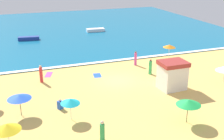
# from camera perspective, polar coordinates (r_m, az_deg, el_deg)

# --- Properties ---
(ground_plane) EXTENTS (60.00, 60.00, 0.00)m
(ground_plane) POSITION_cam_1_polar(r_m,az_deg,el_deg) (30.52, 0.92, -2.20)
(ground_plane) COLOR #EDBC60
(ocean_water) EXTENTS (60.00, 44.00, 0.10)m
(ocean_water) POSITION_cam_1_polar(r_m,az_deg,el_deg) (56.46, -9.13, 8.37)
(ocean_water) COLOR #146B93
(ocean_water) RESTS_ON ground_plane
(wave_breaker_foam) EXTENTS (57.00, 0.70, 0.01)m
(wave_breaker_foam) POSITION_cam_1_polar(r_m,az_deg,el_deg) (36.06, -2.57, 1.63)
(wave_breaker_foam) COLOR white
(wave_breaker_foam) RESTS_ON ocean_water
(lifeguard_cabana) EXTENTS (2.68, 2.19, 2.93)m
(lifeguard_cabana) POSITION_cam_1_polar(r_m,az_deg,el_deg) (28.73, 12.27, -0.97)
(lifeguard_cabana) COLOR white
(lifeguard_cabana) RESTS_ON ground_plane
(beach_umbrella_0) EXTENTS (2.69, 2.69, 1.90)m
(beach_umbrella_0) POSITION_cam_1_polar(r_m,az_deg,el_deg) (24.19, -18.50, -5.26)
(beach_umbrella_0) COLOR #4C3823
(beach_umbrella_0) RESTS_ON ground_plane
(beach_umbrella_2) EXTENTS (2.25, 2.25, 1.89)m
(beach_umbrella_2) POSITION_cam_1_polar(r_m,az_deg,el_deg) (22.67, -8.56, -6.34)
(beach_umbrella_2) COLOR silver
(beach_umbrella_2) RESTS_ON ground_plane
(beach_umbrella_4) EXTENTS (2.17, 2.16, 1.98)m
(beach_umbrella_4) POSITION_cam_1_polar(r_m,az_deg,el_deg) (37.93, 11.69, 4.83)
(beach_umbrella_4) COLOR silver
(beach_umbrella_4) RESTS_ON ground_plane
(beach_umbrella_5) EXTENTS (2.77, 2.77, 2.03)m
(beach_umbrella_5) POSITION_cam_1_polar(r_m,az_deg,el_deg) (22.78, 15.42, -6.40)
(beach_umbrella_5) COLOR #4C3823
(beach_umbrella_5) RESTS_ON ground_plane
(beach_umbrella_7) EXTENTS (2.51, 2.51, 2.33)m
(beach_umbrella_7) POSITION_cam_1_polar(r_m,az_deg,el_deg) (19.54, -20.73, -10.90)
(beach_umbrella_7) COLOR silver
(beach_umbrella_7) RESTS_ON ground_plane
(beachgoer_1) EXTENTS (0.48, 0.48, 1.93)m
(beachgoer_1) POSITION_cam_1_polar(r_m,az_deg,el_deg) (30.79, -14.35, -0.82)
(beachgoer_1) COLOR red
(beachgoer_1) RESTS_ON ground_plane
(beachgoer_2) EXTENTS (0.54, 0.54, 0.95)m
(beachgoer_2) POSITION_cam_1_polar(r_m,az_deg,el_deg) (25.00, -10.59, -6.99)
(beachgoer_2) COLOR blue
(beachgoer_2) RESTS_ON ground_plane
(beachgoer_3) EXTENTS (0.43, 0.43, 1.81)m
(beachgoer_3) POSITION_cam_1_polar(r_m,az_deg,el_deg) (35.13, 4.85, 2.35)
(beachgoer_3) COLOR #D84CA5
(beachgoer_3) RESTS_ON ground_plane
(beachgoer_4) EXTENTS (0.50, 0.50, 1.57)m
(beachgoer_4) POSITION_cam_1_polar(r_m,az_deg,el_deg) (20.41, -2.02, -12.40)
(beachgoer_4) COLOR green
(beachgoer_4) RESTS_ON ground_plane
(beachgoer_5) EXTENTS (0.54, 0.54, 0.91)m
(beachgoer_5) POSITION_cam_1_polar(r_m,az_deg,el_deg) (35.77, 12.94, 1.44)
(beachgoer_5) COLOR orange
(beachgoer_5) RESTS_ON ground_plane
(beachgoer_6) EXTENTS (0.52, 0.52, 1.79)m
(beachgoer_6) POSITION_cam_1_polar(r_m,az_deg,el_deg) (32.38, 7.86, 0.57)
(beachgoer_6) COLOR green
(beachgoer_6) RESTS_ON ground_plane
(beach_towel_0) EXTENTS (1.17, 1.81, 0.01)m
(beach_towel_0) POSITION_cam_1_polar(r_m,az_deg,el_deg) (33.00, -12.86, -0.92)
(beach_towel_0) COLOR #D84CA5
(beach_towel_0) RESTS_ON ground_plane
(beach_towel_1) EXTENTS (1.05, 1.46, 0.01)m
(beach_towel_1) POSITION_cam_1_polar(r_m,az_deg,el_deg) (31.97, -3.05, -1.12)
(beach_towel_1) COLOR blue
(beach_towel_1) RESTS_ON ground_plane
(small_boat_0) EXTENTS (3.42, 1.50, 0.55)m
(small_boat_0) POSITION_cam_1_polar(r_m,az_deg,el_deg) (53.24, -3.41, 8.21)
(small_boat_0) COLOR white
(small_boat_0) RESTS_ON ocean_water
(small_boat_1) EXTENTS (3.51, 1.49, 0.58)m
(small_boat_1) POSITION_cam_1_polar(r_m,az_deg,el_deg) (48.86, -16.71, 6.24)
(small_boat_1) COLOR navy
(small_boat_1) RESTS_ON ocean_water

